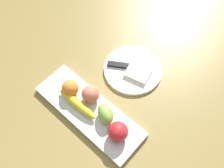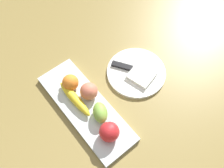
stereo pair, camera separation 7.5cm
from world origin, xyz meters
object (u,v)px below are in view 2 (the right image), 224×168
(grape_bunch, at_px, (100,113))
(dinner_plate, at_px, (136,72))
(orange_near_apple, at_px, (70,82))
(fruit_tray, at_px, (86,108))
(folded_napkin, at_px, (142,75))
(peach, at_px, (89,91))
(banana, at_px, (75,99))
(knife, at_px, (126,67))
(apple, at_px, (108,133))

(grape_bunch, relative_size, dinner_plate, 0.33)
(orange_near_apple, height_order, grape_bunch, orange_near_apple)
(fruit_tray, relative_size, folded_napkin, 4.69)
(peach, bearing_deg, orange_near_apple, -157.12)
(banana, distance_m, folded_napkin, 0.29)
(dinner_plate, relative_size, knife, 1.51)
(orange_near_apple, height_order, peach, peach)
(apple, relative_size, banana, 0.39)
(dinner_plate, bearing_deg, orange_near_apple, -112.78)
(apple, relative_size, knife, 0.44)
(grape_bunch, relative_size, folded_napkin, 0.84)
(peach, bearing_deg, dinner_plate, 82.50)
(apple, height_order, orange_near_apple, apple)
(fruit_tray, height_order, grape_bunch, grape_bunch)
(orange_near_apple, distance_m, peach, 0.08)
(peach, bearing_deg, banana, -105.72)
(knife, bearing_deg, banana, -123.34)
(banana, relative_size, dinner_plate, 0.75)
(fruit_tray, relative_size, peach, 6.66)
(peach, relative_size, folded_napkin, 0.70)
(peach, relative_size, dinner_plate, 0.28)
(peach, distance_m, dinner_plate, 0.23)
(banana, height_order, folded_napkin, banana)
(apple, xyz_separation_m, banana, (-0.19, -0.01, -0.02))
(orange_near_apple, bearing_deg, knife, 74.62)
(dinner_plate, relative_size, folded_napkin, 2.56)
(fruit_tray, height_order, banana, banana)
(apple, xyz_separation_m, folded_napkin, (-0.11, 0.27, -0.04))
(grape_bunch, height_order, dinner_plate, grape_bunch)
(grape_bunch, height_order, knife, grape_bunch)
(apple, height_order, dinner_plate, apple)
(folded_napkin, bearing_deg, peach, -105.18)
(fruit_tray, bearing_deg, orange_near_apple, 175.15)
(orange_near_apple, bearing_deg, apple, -2.97)
(orange_near_apple, distance_m, grape_bunch, 0.17)
(banana, relative_size, folded_napkin, 1.92)
(folded_napkin, bearing_deg, orange_near_apple, -118.44)
(dinner_plate, distance_m, knife, 0.05)
(dinner_plate, xyz_separation_m, folded_napkin, (0.03, 0.00, 0.01))
(grape_bunch, bearing_deg, orange_near_apple, -175.53)
(fruit_tray, bearing_deg, knife, 100.15)
(apple, bearing_deg, knife, 127.73)
(banana, height_order, orange_near_apple, orange_near_apple)
(knife, bearing_deg, fruit_tray, -112.70)
(folded_napkin, height_order, knife, folded_napkin)
(folded_napkin, relative_size, knife, 0.59)
(orange_near_apple, distance_m, folded_napkin, 0.29)
(banana, bearing_deg, dinner_plate, -100.83)
(dinner_plate, height_order, folded_napkin, folded_napkin)
(fruit_tray, distance_m, peach, 0.07)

